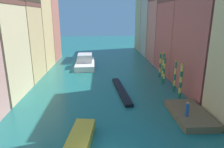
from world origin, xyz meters
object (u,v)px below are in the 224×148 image
(mooring_pole_2, at_px, (164,70))
(gondola_black, at_px, (121,90))
(person_on_dock, at_px, (187,109))
(mooring_pole_3, at_px, (163,67))
(mooring_pole_4, at_px, (160,64))
(vaporetto_white, at_px, (85,62))
(waterfront_dock, at_px, (189,114))
(mooring_pole_0, at_px, (181,81))
(mooring_pole_1, at_px, (175,76))
(motorboat_0, at_px, (80,139))

(mooring_pole_2, bearing_deg, gondola_black, -155.35)
(person_on_dock, distance_m, mooring_pole_3, 13.77)
(mooring_pole_4, height_order, vaporetto_white, mooring_pole_4)
(waterfront_dock, distance_m, mooring_pole_0, 5.84)
(vaporetto_white, bearing_deg, mooring_pole_4, -31.56)
(mooring_pole_2, bearing_deg, mooring_pole_4, 83.74)
(mooring_pole_4, relative_size, vaporetto_white, 0.45)
(waterfront_dock, relative_size, person_on_dock, 4.21)
(mooring_pole_2, xyz_separation_m, vaporetto_white, (-13.69, 12.59, -1.32))
(mooring_pole_1, distance_m, motorboat_0, 17.42)
(waterfront_dock, relative_size, mooring_pole_1, 1.41)
(mooring_pole_1, xyz_separation_m, mooring_pole_3, (-0.28, 4.81, 0.19))
(person_on_dock, bearing_deg, mooring_pole_4, 83.72)
(mooring_pole_2, xyz_separation_m, motorboat_0, (-12.09, -15.70, -1.86))
(mooring_pole_1, xyz_separation_m, mooring_pole_4, (0.01, 7.66, -0.09))
(vaporetto_white, height_order, gondola_black, vaporetto_white)
(person_on_dock, relative_size, mooring_pole_1, 0.34)
(gondola_black, bearing_deg, vaporetto_white, 111.82)
(mooring_pole_3, xyz_separation_m, gondola_black, (-7.44, -4.43, -2.40))
(person_on_dock, distance_m, mooring_pole_1, 9.06)
(person_on_dock, distance_m, mooring_pole_4, 16.60)
(mooring_pole_0, height_order, mooring_pole_2, mooring_pole_0)
(mooring_pole_4, bearing_deg, vaporetto_white, 148.44)
(person_on_dock, bearing_deg, mooring_pole_2, 83.72)
(waterfront_dock, height_order, person_on_dock, person_on_dock)
(waterfront_dock, relative_size, mooring_pole_0, 1.38)
(person_on_dock, relative_size, mooring_pole_2, 0.35)
(mooring_pole_0, xyz_separation_m, mooring_pole_4, (0.09, 10.05, -0.16))
(waterfront_dock, xyz_separation_m, person_on_dock, (-0.82, -1.08, 1.10))
(mooring_pole_0, distance_m, gondola_black, 8.45)
(mooring_pole_1, bearing_deg, person_on_dock, -101.52)
(waterfront_dock, bearing_deg, mooring_pole_3, 86.83)
(person_on_dock, height_order, mooring_pole_3, mooring_pole_3)
(waterfront_dock, bearing_deg, mooring_pole_2, 87.18)
(mooring_pole_1, distance_m, mooring_pole_4, 7.66)
(waterfront_dock, height_order, motorboat_0, motorboat_0)
(motorboat_0, bearing_deg, mooring_pole_4, 57.45)
(vaporetto_white, height_order, motorboat_0, vaporetto_white)
(mooring_pole_3, xyz_separation_m, vaporetto_white, (-13.82, 11.52, -1.62))
(vaporetto_white, bearing_deg, person_on_dock, -63.93)
(person_on_dock, bearing_deg, vaporetto_white, 116.07)
(mooring_pole_2, distance_m, mooring_pole_3, 1.13)
(mooring_pole_3, bearing_deg, mooring_pole_4, 84.00)
(mooring_pole_0, bearing_deg, mooring_pole_1, 88.27)
(mooring_pole_0, bearing_deg, mooring_pole_3, 91.68)
(gondola_black, bearing_deg, waterfront_dock, -50.34)
(waterfront_dock, height_order, mooring_pole_4, mooring_pole_4)
(mooring_pole_4, bearing_deg, motorboat_0, -122.55)
(gondola_black, bearing_deg, person_on_dock, -57.25)
(person_on_dock, bearing_deg, waterfront_dock, 52.81)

